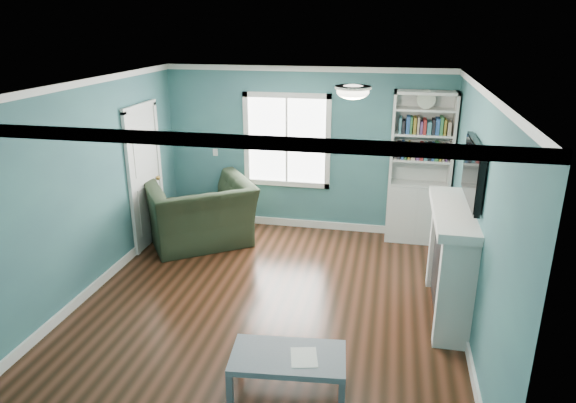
# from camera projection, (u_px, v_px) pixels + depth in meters

# --- Properties ---
(floor) EXTENTS (5.00, 5.00, 0.00)m
(floor) POSITION_uv_depth(u_px,v_px,m) (269.00, 302.00, 6.24)
(floor) COLOR black
(floor) RESTS_ON ground
(room_walls) EXTENTS (5.00, 5.00, 5.00)m
(room_walls) POSITION_uv_depth(u_px,v_px,m) (268.00, 178.00, 5.72)
(room_walls) COLOR #335965
(room_walls) RESTS_ON ground
(trim) EXTENTS (4.50, 5.00, 2.60)m
(trim) POSITION_uv_depth(u_px,v_px,m) (268.00, 207.00, 5.83)
(trim) COLOR white
(trim) RESTS_ON ground
(window) EXTENTS (1.40, 0.06, 1.50)m
(window) POSITION_uv_depth(u_px,v_px,m) (287.00, 141.00, 8.12)
(window) COLOR white
(window) RESTS_ON room_walls
(bookshelf) EXTENTS (0.90, 0.35, 2.31)m
(bookshelf) POSITION_uv_depth(u_px,v_px,m) (419.00, 184.00, 7.73)
(bookshelf) COLOR silver
(bookshelf) RESTS_ON ground
(fireplace) EXTENTS (0.44, 1.58, 1.30)m
(fireplace) POSITION_uv_depth(u_px,v_px,m) (451.00, 263.00, 5.82)
(fireplace) COLOR black
(fireplace) RESTS_ON ground
(tv) EXTENTS (0.06, 1.10, 0.65)m
(tv) POSITION_uv_depth(u_px,v_px,m) (473.00, 172.00, 5.44)
(tv) COLOR black
(tv) RESTS_ON fireplace
(door) EXTENTS (0.12, 0.98, 2.17)m
(door) POSITION_uv_depth(u_px,v_px,m) (145.00, 175.00, 7.61)
(door) COLOR silver
(door) RESTS_ON ground
(ceiling_fixture) EXTENTS (0.38, 0.38, 0.15)m
(ceiling_fixture) POSITION_uv_depth(u_px,v_px,m) (353.00, 91.00, 5.32)
(ceiling_fixture) COLOR white
(ceiling_fixture) RESTS_ON room_walls
(light_switch) EXTENTS (0.08, 0.01, 0.12)m
(light_switch) POSITION_uv_depth(u_px,v_px,m) (215.00, 152.00, 8.43)
(light_switch) COLOR white
(light_switch) RESTS_ON room_walls
(recliner) EXTENTS (1.79, 1.66, 1.31)m
(recliner) POSITION_uv_depth(u_px,v_px,m) (199.00, 202.00, 7.72)
(recliner) COLOR #212E1D
(recliner) RESTS_ON ground
(coffee_table) EXTENTS (1.09, 0.67, 0.38)m
(coffee_table) POSITION_uv_depth(u_px,v_px,m) (288.00, 360.00, 4.66)
(coffee_table) COLOR #515761
(coffee_table) RESTS_ON ground
(paper_sheet) EXTENTS (0.30, 0.34, 0.00)m
(paper_sheet) POSITION_uv_depth(u_px,v_px,m) (304.00, 357.00, 4.61)
(paper_sheet) COLOR white
(paper_sheet) RESTS_ON coffee_table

